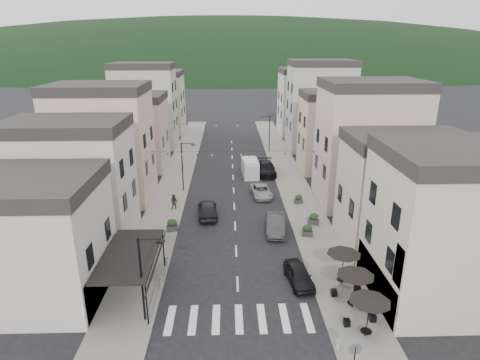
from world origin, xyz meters
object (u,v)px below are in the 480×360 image
object	(u,v)px
delivery_van	(250,167)
pedestrian_b	(174,202)
parked_car_d	(267,169)
pedestrian_a	(135,252)
parked_car_a	(299,275)
parked_car_c	(261,191)
parked_car_e	(208,209)
parked_car_b	(276,224)

from	to	relation	value
delivery_van	pedestrian_b	bearing A→B (deg)	-130.77
parked_car_d	pedestrian_b	world-z (taller)	pedestrian_b
parked_car_d	pedestrian_a	world-z (taller)	pedestrian_a
parked_car_a	delivery_van	distance (m)	25.78
parked_car_c	parked_car_d	xyz separation A→B (m)	(1.41, 8.19, 0.18)
parked_car_d	delivery_van	bearing A→B (deg)	-168.26
parked_car_d	pedestrian_b	xyz separation A→B (m)	(-11.06, -12.03, 0.13)
parked_car_a	parked_car_d	world-z (taller)	parked_car_d
parked_car_e	pedestrian_b	distance (m)	4.07
parked_car_b	pedestrian_b	world-z (taller)	pedestrian_b
parked_car_d	parked_car_a	bearing A→B (deg)	-90.57
parked_car_a	parked_car_c	bearing A→B (deg)	87.01
parked_car_a	parked_car_e	distance (m)	14.41
parked_car_a	pedestrian_a	size ratio (longest dim) A/B	2.41
parked_car_b	parked_car_d	distance (m)	17.57
parked_car_c	parked_car_a	bearing A→B (deg)	-91.88
parked_car_e	pedestrian_a	distance (m)	10.56
parked_car_c	pedestrian_a	xyz separation A→B (m)	(-11.47, -14.64, 0.31)
delivery_van	parked_car_d	bearing A→B (deg)	8.77
parked_car_c	parked_car_e	world-z (taller)	parked_car_e
parked_car_a	parked_car_d	size ratio (longest dim) A/B	0.71
parked_car_d	delivery_van	size ratio (longest dim) A/B	1.13
pedestrian_a	delivery_van	bearing A→B (deg)	53.38
parked_car_d	pedestrian_b	size ratio (longest dim) A/B	3.42
delivery_van	pedestrian_b	xyz separation A→B (m)	(-8.76, -11.53, -0.21)
parked_car_b	delivery_van	xyz separation A→B (m)	(-1.53, 17.06, 0.36)
pedestrian_b	delivery_van	bearing A→B (deg)	64.44
parked_car_b	parked_car_e	bearing A→B (deg)	156.86
pedestrian_a	pedestrian_b	world-z (taller)	pedestrian_a
parked_car_e	parked_car_b	bearing A→B (deg)	145.49
parked_car_b	parked_car_d	size ratio (longest dim) A/B	0.85
parked_car_d	delivery_van	world-z (taller)	delivery_van
parked_car_b	pedestrian_a	xyz separation A→B (m)	(-12.11, -5.28, 0.16)
parked_car_b	pedestrian_a	bearing A→B (deg)	-150.09
pedestrian_b	parked_car_d	bearing A→B (deg)	59.09
parked_car_c	delivery_van	world-z (taller)	delivery_van
pedestrian_a	parked_car_a	bearing A→B (deg)	-25.81
parked_car_a	parked_car_b	distance (m)	8.65
delivery_van	pedestrian_b	size ratio (longest dim) A/B	3.04
parked_car_c	parked_car_d	size ratio (longest dim) A/B	0.82
parked_car_d	parked_car_e	size ratio (longest dim) A/B	1.15
delivery_van	parked_car_e	bearing A→B (deg)	-114.52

